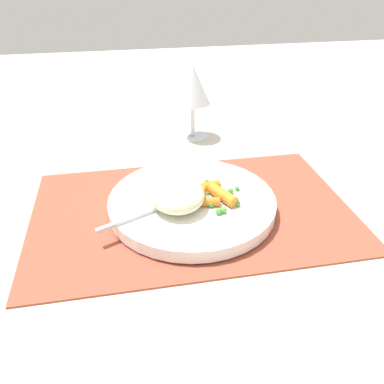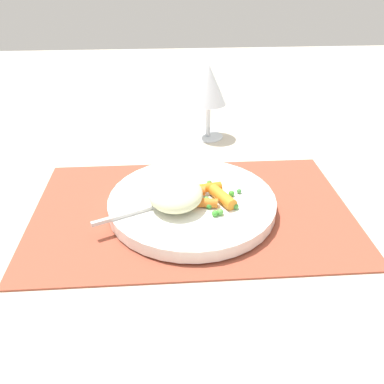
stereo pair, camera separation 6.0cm
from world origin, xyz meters
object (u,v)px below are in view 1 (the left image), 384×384
Objects in this scene: carrot_portion at (206,194)px; wine_glass at (193,87)px; plate at (192,203)px; fork at (171,204)px; rice_mound at (177,195)px.

carrot_portion is 0.54× the size of wine_glass.
plate is 1.66× the size of wine_glass.
plate is 1.40× the size of fork.
wine_glass reaches higher than carrot_portion.
carrot_portion is at bearing 15.50° from rice_mound.
rice_mound is 0.05m from carrot_portion.
carrot_portion is 0.31m from wine_glass.
plate is 0.31m from wine_glass.
carrot_portion is (0.05, 0.01, -0.01)m from rice_mound.
rice_mound is 1.05× the size of carrot_portion.
fork is (-0.04, -0.02, 0.01)m from plate.
fork is at bearing -170.12° from carrot_portion.
fork is 0.33m from wine_glass.
plate is at bearing -100.84° from wine_glass.
rice_mound is at bearing -104.81° from wine_glass.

